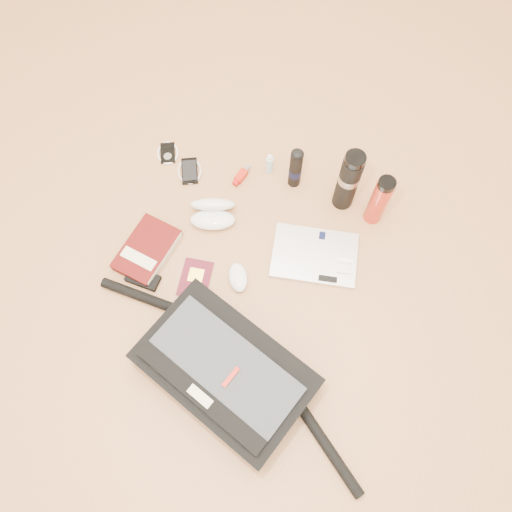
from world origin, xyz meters
The scene contains 14 objects.
ground centered at (0.00, 0.00, 0.00)m, with size 4.00×4.00×0.00m, color #AF7649.
messenger_bag centered at (0.02, -0.26, 0.06)m, with size 0.94×0.51×0.14m.
laptop centered at (0.21, 0.19, 0.01)m, with size 0.30×0.22×0.03m.
book centered at (-0.35, 0.07, 0.02)m, with size 0.19×0.25×0.04m.
passport centered at (-0.16, 0.02, 0.00)m, with size 0.11×0.14×0.01m.
mouse centered at (-0.03, 0.05, 0.02)m, with size 0.10×0.12×0.03m.
sunglasses_case centered at (-0.17, 0.26, 0.03)m, with size 0.18×0.17×0.09m.
ipod centered at (-0.41, 0.47, 0.00)m, with size 0.10×0.10×0.01m.
phone centered at (-0.31, 0.41, 0.01)m, with size 0.11×0.12×0.01m.
inhaler centered at (-0.12, 0.44, 0.01)m, with size 0.05×0.09×0.02m.
spray_bottle centered at (-0.03, 0.49, 0.04)m, with size 0.03×0.03×0.10m.
aerosol_can centered at (0.07, 0.46, 0.09)m, with size 0.05×0.05×0.19m.
thermos_black centered at (0.26, 0.43, 0.14)m, with size 0.08×0.08×0.28m.
thermos_red centered at (0.37, 0.39, 0.12)m, with size 0.08×0.08×0.23m.
Camera 1 is at (0.17, -0.49, 1.56)m, focal length 35.00 mm.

